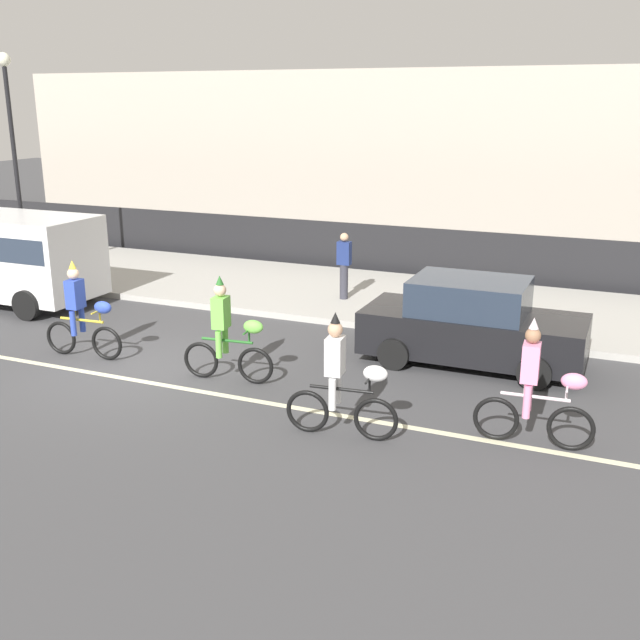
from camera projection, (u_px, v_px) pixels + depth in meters
name	position (u px, v px, depth m)	size (l,w,h in m)	color
ground_plane	(137.00, 369.00, 13.96)	(80.00, 80.00, 0.00)	#424244
road_centre_line	(120.00, 377.00, 13.52)	(36.00, 0.14, 0.01)	beige
sidewalk_curb	(287.00, 288.00, 19.67)	(60.00, 5.00, 0.15)	#ADAAA3
fence_line	(329.00, 245.00, 22.05)	(40.00, 0.08, 1.40)	black
building_backdrop	(391.00, 150.00, 29.36)	(28.00, 8.00, 5.83)	#B2A899
parade_cyclist_cobalt	(82.00, 316.00, 14.37)	(1.72, 0.50, 1.92)	black
parade_cyclist_lime	(228.00, 336.00, 13.14)	(1.72, 0.50, 1.92)	black
parade_cyclist_zebra	(342.00, 383.00, 10.94)	(1.72, 0.50, 1.92)	black
parade_cyclist_pink	(537.00, 391.00, 10.66)	(1.72, 0.50, 1.92)	black
parked_van_white	(2.00, 251.00, 18.19)	(5.00, 2.22, 2.18)	white
parked_car_black	(472.00, 324.00, 14.03)	(4.10, 1.92, 1.64)	black
street_lamp_post	(12.00, 132.00, 20.00)	(0.36, 0.36, 5.86)	black
pedestrian_onlooker	(344.00, 264.00, 18.05)	(0.32, 0.20, 1.62)	#33333D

